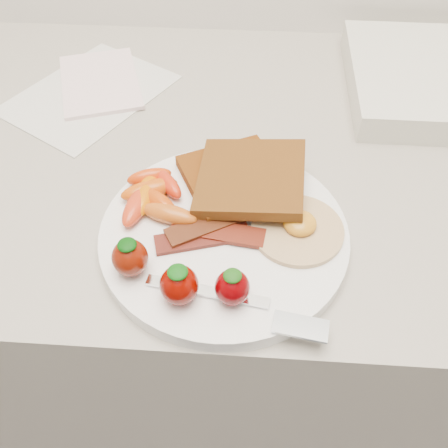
{
  "coord_description": "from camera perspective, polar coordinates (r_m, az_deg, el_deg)",
  "views": [
    {
      "loc": [
        0.02,
        1.19,
        1.33
      ],
      "look_at": [
        -0.01,
        1.54,
        0.93
      ],
      "focal_mm": 40.0,
      "sensor_mm": 36.0,
      "label": 1
    }
  ],
  "objects": [
    {
      "name": "fried_egg",
      "position": [
        0.54,
        8.46,
        -0.44
      ],
      "size": [
        0.13,
        0.13,
        0.02
      ],
      "color": "beige",
      "rests_on": "plate"
    },
    {
      "name": "bacon_strips",
      "position": [
        0.53,
        -1.55,
        -0.79
      ],
      "size": [
        0.12,
        0.08,
        0.01
      ],
      "color": "#3F0E0A",
      "rests_on": "plate"
    },
    {
      "name": "paper_sheet",
      "position": [
        0.78,
        -15.09,
        14.17
      ],
      "size": [
        0.26,
        0.28,
        0.0
      ],
      "primitive_type": "cube",
      "rotation": [
        0.0,
        0.0,
        -0.54
      ],
      "color": "silver",
      "rests_on": "counter"
    },
    {
      "name": "plate",
      "position": [
        0.55,
        -0.0,
        -1.3
      ],
      "size": [
        0.27,
        0.27,
        0.02
      ],
      "primitive_type": "cylinder",
      "color": "white",
      "rests_on": "counter"
    },
    {
      "name": "counter",
      "position": [
        1.02,
        0.93,
        -10.65
      ],
      "size": [
        2.0,
        0.6,
        0.9
      ],
      "primitive_type": "cube",
      "color": "gray",
      "rests_on": "ground"
    },
    {
      "name": "toast_upper",
      "position": [
        0.56,
        3.1,
        5.31
      ],
      "size": [
        0.13,
        0.13,
        0.03
      ],
      "primitive_type": "cube",
      "rotation": [
        0.0,
        -0.1,
        -0.06
      ],
      "color": "#4D1F0A",
      "rests_on": "toast_lower"
    },
    {
      "name": "toast_lower",
      "position": [
        0.58,
        1.14,
        5.33
      ],
      "size": [
        0.14,
        0.14,
        0.01
      ],
      "primitive_type": "cube",
      "rotation": [
        0.0,
        0.0,
        0.45
      ],
      "color": "#4B2306",
      "rests_on": "plate"
    },
    {
      "name": "fork",
      "position": [
        0.48,
        2.81,
        -9.44
      ],
      "size": [
        0.18,
        0.06,
        0.0
      ],
      "color": "white",
      "rests_on": "plate"
    },
    {
      "name": "strawberries",
      "position": [
        0.48,
        -5.49,
        -5.88
      ],
      "size": [
        0.14,
        0.07,
        0.05
      ],
      "color": "#651204",
      "rests_on": "plate"
    },
    {
      "name": "baby_carrots",
      "position": [
        0.56,
        -8.14,
        3.18
      ],
      "size": [
        0.1,
        0.1,
        0.02
      ],
      "color": "#C74D09",
      "rests_on": "plate"
    },
    {
      "name": "notepad",
      "position": [
        0.8,
        -14.0,
        15.5
      ],
      "size": [
        0.16,
        0.19,
        0.01
      ],
      "primitive_type": "cube",
      "rotation": [
        0.0,
        0.0,
        0.32
      ],
      "color": "#F7D6D9",
      "rests_on": "paper_sheet"
    }
  ]
}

